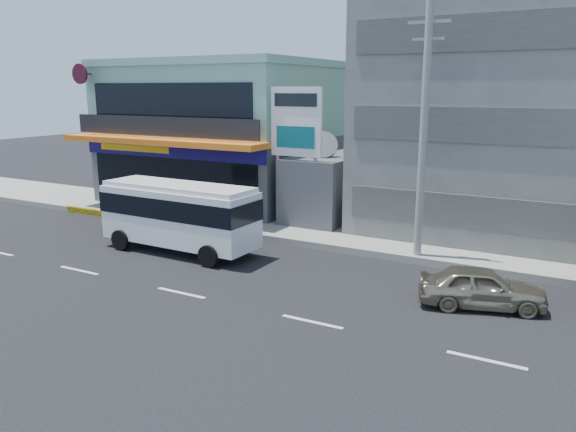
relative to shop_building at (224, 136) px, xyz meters
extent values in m
plane|color=black|center=(8.00, -13.95, -4.00)|extent=(120.00, 120.00, 0.00)
cube|color=gray|center=(13.00, -4.45, -3.85)|extent=(70.00, 5.00, 0.30)
cube|color=#49494E|center=(0.00, 0.05, -2.00)|extent=(12.00, 10.00, 4.00)
cube|color=#7EB3A0|center=(0.00, 0.05, 2.00)|extent=(12.00, 10.00, 4.00)
cube|color=orange|center=(0.00, -5.75, 0.15)|extent=(12.40, 1.80, 0.30)
cube|color=navy|center=(0.00, -5.00, -0.40)|extent=(12.00, 0.12, 0.80)
cube|color=black|center=(0.00, -4.97, -1.90)|extent=(11.00, 0.06, 2.60)
cube|color=gray|center=(18.00, 1.05, 3.00)|extent=(16.00, 12.00, 14.00)
cube|color=#49494E|center=(8.00, -1.95, -2.25)|extent=(3.00, 6.00, 3.50)
cylinder|color=slate|center=(8.00, -2.95, -0.42)|extent=(1.50, 1.50, 0.15)
cylinder|color=gray|center=(6.50, -4.75, -0.75)|extent=(0.16, 0.16, 6.50)
cylinder|color=gray|center=(8.50, -4.75, -0.75)|extent=(0.16, 0.16, 6.50)
cube|color=white|center=(7.50, -4.75, 1.30)|extent=(2.60, 0.18, 3.20)
cylinder|color=#999993|center=(14.00, -6.55, 1.00)|extent=(0.30, 0.30, 10.00)
cube|color=#999993|center=(14.00, -6.55, 5.20)|extent=(1.60, 0.12, 0.12)
cube|color=#999993|center=(14.00, -6.55, 4.60)|extent=(1.20, 0.10, 0.10)
cube|color=white|center=(4.75, -10.05, -2.41)|extent=(6.99, 2.32, 2.28)
cube|color=black|center=(4.75, -10.05, -1.96)|extent=(7.04, 2.37, 0.84)
cube|color=white|center=(4.75, -10.05, -1.17)|extent=(6.79, 2.12, 0.20)
cylinder|color=black|center=(2.35, -11.10, -3.55)|extent=(0.90, 0.30, 0.89)
cylinder|color=black|center=(2.39, -8.91, -3.55)|extent=(0.90, 0.30, 0.89)
cylinder|color=black|center=(7.11, -11.19, -3.55)|extent=(0.90, 0.30, 0.89)
cylinder|color=black|center=(7.16, -9.01, -3.55)|extent=(0.90, 0.30, 0.89)
imported|color=tan|center=(17.17, -10.28, -3.33)|extent=(4.20, 2.68, 1.33)
imported|color=#5D0D10|center=(3.01, -7.88, -3.51)|extent=(1.97, 1.31, 0.98)
imported|color=#66594C|center=(3.01, -7.88, -2.50)|extent=(0.65, 0.77, 1.79)
camera|label=1|loc=(19.97, -27.96, 2.82)|focal=35.00mm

